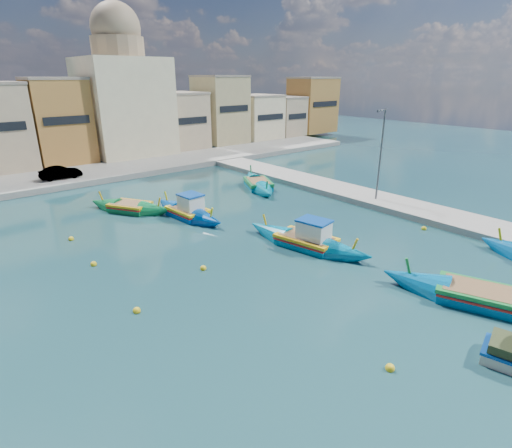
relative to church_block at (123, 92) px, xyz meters
name	(u,v)px	position (x,y,z in m)	size (l,w,h in m)	color
ground	(272,301)	(-10.00, -40.00, -8.41)	(160.00, 160.00, 0.00)	#153740
east_quay	(446,218)	(8.00, -40.00, -8.16)	(4.00, 70.00, 0.50)	gray
north_quay	(71,177)	(-10.00, -8.00, -8.11)	(80.00, 8.00, 0.60)	gray
north_townhouses	(103,122)	(-3.32, -0.64, -3.41)	(83.20, 7.87, 10.19)	tan
church_block	(123,92)	(0.00, 0.00, 0.00)	(10.00, 10.00, 19.10)	beige
quay_street_lamp	(380,154)	(7.44, -34.00, -4.07)	(1.18, 0.16, 8.00)	#595B60
luzzu_turquoise_cabin	(307,242)	(-3.80, -36.49, -8.04)	(3.85, 9.65, 3.03)	#0076A2
luzzu_blue_cabin	(188,212)	(-6.65, -26.45, -8.04)	(2.75, 8.56, 2.98)	#0049AA
luzzu_cyan_mid	(258,185)	(3.23, -23.33, -8.12)	(6.07, 9.25, 2.73)	#00799A
luzzu_green	(130,208)	(-9.56, -22.14, -8.14)	(5.76, 7.71, 2.46)	#0B733A
luzzu_blue_south	(481,298)	(-2.32, -46.73, -8.11)	(5.55, 9.98, 2.83)	#0067A5
mooring_buoys	(209,258)	(-9.73, -33.95, -8.33)	(20.91, 22.96, 0.36)	yellow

